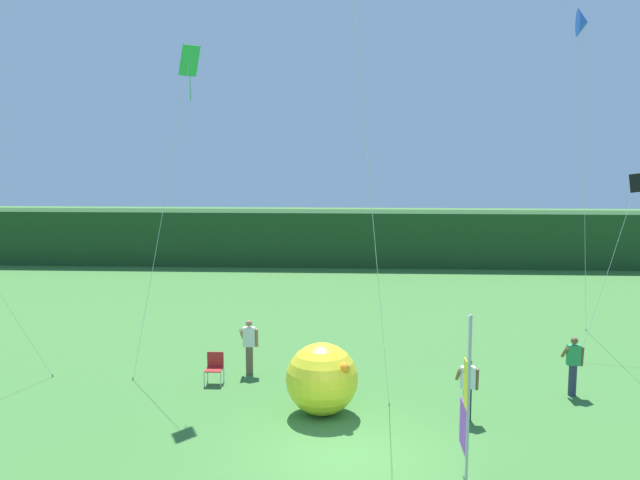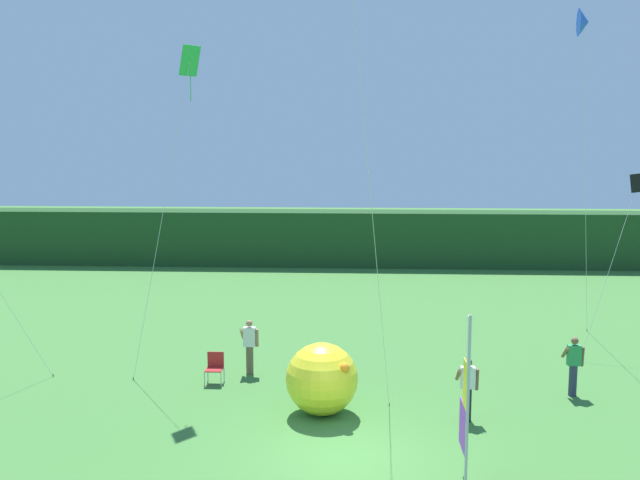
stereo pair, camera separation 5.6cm
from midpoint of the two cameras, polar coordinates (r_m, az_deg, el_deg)
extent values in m
plane|color=#3D7533|center=(16.66, 1.95, -16.95)|extent=(120.00, 120.00, 0.00)
cube|color=#1E421E|center=(40.57, 2.50, 0.15)|extent=(80.00, 2.40, 3.05)
cylinder|color=#B7B7BC|center=(14.82, 11.61, -12.72)|extent=(0.06, 0.06, 3.65)
cube|color=purple|center=(15.54, 11.25, -14.41)|extent=(0.02, 0.97, 0.97)
cube|color=yellow|center=(15.02, 11.45, -11.24)|extent=(0.02, 0.60, 0.97)
cube|color=white|center=(14.56, 11.67, -7.85)|extent=(0.02, 0.23, 0.97)
cylinder|color=brown|center=(22.04, -5.71, -9.48)|extent=(0.22, 0.22, 0.86)
cube|color=white|center=(21.84, -5.73, -7.67)|extent=(0.36, 0.20, 0.59)
sphere|color=#A37556|center=(21.73, -5.75, -6.62)|extent=(0.20, 0.20, 0.20)
cylinder|color=#A37556|center=(21.91, -6.31, -7.45)|extent=(0.09, 0.48, 0.42)
cylinder|color=#A37556|center=(21.82, -5.13, -7.76)|extent=(0.09, 0.14, 0.56)
cylinder|color=#2D334C|center=(21.35, 19.37, -10.47)|extent=(0.22, 0.22, 0.87)
cube|color=#2D8E4C|center=(21.14, 19.46, -8.61)|extent=(0.36, 0.20, 0.57)
sphere|color=brown|center=(21.04, 19.51, -7.56)|extent=(0.20, 0.20, 0.20)
cylinder|color=brown|center=(21.12, 18.82, -8.44)|extent=(0.09, 0.48, 0.42)
cylinder|color=brown|center=(21.23, 20.05, -8.69)|extent=(0.09, 0.14, 0.56)
cylinder|color=black|center=(18.85, 11.53, -12.68)|extent=(0.22, 0.22, 0.86)
cube|color=white|center=(18.61, 11.59, -10.66)|extent=(0.36, 0.20, 0.55)
sphere|color=brown|center=(18.49, 11.63, -9.50)|extent=(0.20, 0.20, 0.20)
cylinder|color=brown|center=(18.62, 10.86, -10.47)|extent=(0.09, 0.48, 0.42)
cylinder|color=brown|center=(18.67, 12.29, -10.78)|extent=(0.09, 0.14, 0.56)
sphere|color=yellow|center=(18.74, 0.06, -10.99)|extent=(1.87, 1.87, 1.87)
sphere|color=blue|center=(19.20, 1.33, -8.88)|extent=(0.26, 0.26, 0.26)
sphere|color=green|center=(19.46, 0.13, -9.19)|extent=(0.26, 0.26, 0.26)
sphere|color=orange|center=(18.06, 1.89, -10.13)|extent=(0.26, 0.26, 0.26)
cylinder|color=#BCBCC1|center=(21.18, -9.27, -10.90)|extent=(0.03, 0.03, 0.42)
cylinder|color=#BCBCC1|center=(21.09, -7.97, -10.96)|extent=(0.03, 0.03, 0.42)
cylinder|color=#BCBCC1|center=(21.63, -9.00, -10.50)|extent=(0.03, 0.03, 0.42)
cylinder|color=#BCBCC1|center=(21.54, -7.73, -10.55)|extent=(0.03, 0.03, 0.42)
cube|color=#B22323|center=(21.29, -8.51, -10.15)|extent=(0.48, 0.48, 0.03)
cube|color=#B22323|center=(21.44, -8.40, -9.36)|extent=(0.48, 0.03, 0.44)
cylinder|color=brown|center=(23.21, -20.56, -10.07)|extent=(0.03, 0.03, 0.08)
cylinder|color=brown|center=(22.21, -14.73, -10.63)|extent=(0.03, 0.03, 0.08)
cylinder|color=silver|center=(21.32, -12.62, 1.34)|extent=(1.77, 0.76, 9.28)
cube|color=green|center=(21.45, -10.41, 13.86)|extent=(0.60, 0.65, 0.85)
cylinder|color=green|center=(21.38, -10.36, 11.75)|extent=(0.02, 0.02, 0.70)
cylinder|color=brown|center=(19.67, 5.44, -12.86)|extent=(0.03, 0.03, 0.08)
cylinder|color=silver|center=(16.53, 3.98, 3.46)|extent=(1.18, 3.82, 11.46)
cylinder|color=brown|center=(28.54, 20.35, -6.71)|extent=(0.03, 0.03, 0.08)
cylinder|color=silver|center=(26.80, 20.24, 4.07)|extent=(1.16, 1.58, 10.87)
cone|color=blue|center=(26.13, 20.11, 15.95)|extent=(0.45, 0.96, 0.92)
cylinder|color=brown|center=(24.52, 19.79, -9.07)|extent=(0.03, 0.03, 0.08)
cylinder|color=silver|center=(25.19, 21.90, -2.26)|extent=(2.29, 2.05, 5.61)
cube|color=black|center=(26.22, 23.85, 4.19)|extent=(0.63, 0.59, 0.67)
camera|label=1|loc=(0.03, -90.09, -0.01)|focal=40.23mm
camera|label=2|loc=(0.03, 89.91, 0.01)|focal=40.23mm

